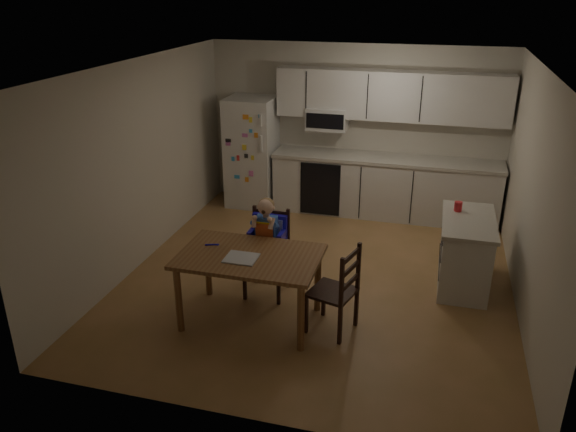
{
  "coord_description": "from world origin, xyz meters",
  "views": [
    {
      "loc": [
        1.22,
        -5.89,
        3.31
      ],
      "look_at": [
        -0.24,
        -0.5,
        0.97
      ],
      "focal_mm": 35.0,
      "sensor_mm": 36.0,
      "label": 1
    }
  ],
  "objects_px": {
    "refrigerator": "(252,152)",
    "chair_side": "(341,286)",
    "dining_table": "(250,264)",
    "chair_booster": "(268,236)",
    "kitchen_island": "(465,252)",
    "red_cup": "(458,206)"
  },
  "relations": [
    {
      "from": "chair_booster",
      "to": "kitchen_island",
      "type": "bearing_deg",
      "value": 19.6
    },
    {
      "from": "dining_table",
      "to": "chair_side",
      "type": "distance_m",
      "value": 0.95
    },
    {
      "from": "kitchen_island",
      "to": "dining_table",
      "type": "xyz_separation_m",
      "value": [
        -2.16,
        -1.37,
        0.24
      ]
    },
    {
      "from": "red_cup",
      "to": "chair_booster",
      "type": "xyz_separation_m",
      "value": [
        -2.03,
        -0.99,
        -0.19
      ]
    },
    {
      "from": "red_cup",
      "to": "chair_booster",
      "type": "height_order",
      "value": "chair_booster"
    },
    {
      "from": "refrigerator",
      "to": "red_cup",
      "type": "distance_m",
      "value": 3.51
    },
    {
      "from": "kitchen_island",
      "to": "chair_side",
      "type": "xyz_separation_m",
      "value": [
        -1.22,
        -1.35,
        0.12
      ]
    },
    {
      "from": "refrigerator",
      "to": "chair_side",
      "type": "relative_size",
      "value": 1.79
    },
    {
      "from": "kitchen_island",
      "to": "chair_side",
      "type": "distance_m",
      "value": 1.82
    },
    {
      "from": "refrigerator",
      "to": "chair_booster",
      "type": "relative_size",
      "value": 1.47
    },
    {
      "from": "refrigerator",
      "to": "chair_side",
      "type": "distance_m",
      "value": 3.81
    },
    {
      "from": "dining_table",
      "to": "chair_side",
      "type": "bearing_deg",
      "value": 1.45
    },
    {
      "from": "chair_side",
      "to": "refrigerator",
      "type": "bearing_deg",
      "value": -132.13
    },
    {
      "from": "red_cup",
      "to": "chair_side",
      "type": "xyz_separation_m",
      "value": [
        -1.09,
        -1.58,
        -0.35
      ]
    },
    {
      "from": "chair_side",
      "to": "chair_booster",
      "type": "bearing_deg",
      "value": -106.29
    },
    {
      "from": "refrigerator",
      "to": "red_cup",
      "type": "relative_size",
      "value": 15.15
    },
    {
      "from": "refrigerator",
      "to": "chair_booster",
      "type": "xyz_separation_m",
      "value": [
        1.06,
        -2.63,
        -0.15
      ]
    },
    {
      "from": "refrigerator",
      "to": "chair_booster",
      "type": "distance_m",
      "value": 2.84
    },
    {
      "from": "kitchen_island",
      "to": "chair_booster",
      "type": "relative_size",
      "value": 0.97
    },
    {
      "from": "dining_table",
      "to": "chair_side",
      "type": "relative_size",
      "value": 1.51
    },
    {
      "from": "red_cup",
      "to": "chair_booster",
      "type": "distance_m",
      "value": 2.27
    },
    {
      "from": "red_cup",
      "to": "chair_side",
      "type": "height_order",
      "value": "chair_side"
    }
  ]
}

